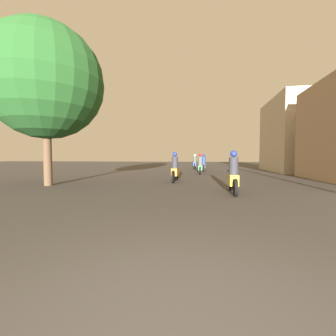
{
  "coord_description": "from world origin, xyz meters",
  "views": [
    {
      "loc": [
        0.18,
        -1.35,
        1.29
      ],
      "look_at": [
        -2.74,
        16.41,
        0.41
      ],
      "focal_mm": 24.0,
      "sensor_mm": 36.0,
      "label": 1
    }
  ],
  "objects_px": {
    "motorcycle_yellow": "(233,176)",
    "motorcycle_blue": "(195,163)",
    "motorcycle_black": "(204,164)",
    "building_right_far": "(299,135)",
    "street_tree": "(46,82)",
    "motorcycle_orange": "(175,170)",
    "motorcycle_green": "(200,166)"
  },
  "relations": [
    {
      "from": "motorcycle_orange",
      "to": "motorcycle_blue",
      "type": "xyz_separation_m",
      "value": [
        0.49,
        12.5,
        0.02
      ]
    },
    {
      "from": "motorcycle_black",
      "to": "street_tree",
      "type": "distance_m",
      "value": 14.22
    },
    {
      "from": "motorcycle_orange",
      "to": "street_tree",
      "type": "distance_m",
      "value": 7.25
    },
    {
      "from": "motorcycle_yellow",
      "to": "street_tree",
      "type": "bearing_deg",
      "value": 171.45
    },
    {
      "from": "street_tree",
      "to": "motorcycle_orange",
      "type": "bearing_deg",
      "value": 24.75
    },
    {
      "from": "motorcycle_black",
      "to": "street_tree",
      "type": "xyz_separation_m",
      "value": [
        -6.93,
        -11.75,
        4.0
      ]
    },
    {
      "from": "motorcycle_yellow",
      "to": "motorcycle_green",
      "type": "distance_m",
      "value": 8.94
    },
    {
      "from": "motorcycle_orange",
      "to": "motorcycle_blue",
      "type": "distance_m",
      "value": 12.51
    },
    {
      "from": "motorcycle_yellow",
      "to": "motorcycle_blue",
      "type": "xyz_separation_m",
      "value": [
        -2.05,
        15.95,
        0.03
      ]
    },
    {
      "from": "motorcycle_yellow",
      "to": "motorcycle_black",
      "type": "distance_m",
      "value": 12.71
    },
    {
      "from": "motorcycle_black",
      "to": "building_right_far",
      "type": "bearing_deg",
      "value": 8.15
    },
    {
      "from": "motorcycle_black",
      "to": "motorcycle_blue",
      "type": "distance_m",
      "value": 3.42
    },
    {
      "from": "motorcycle_yellow",
      "to": "street_tree",
      "type": "height_order",
      "value": "street_tree"
    },
    {
      "from": "motorcycle_green",
      "to": "street_tree",
      "type": "distance_m",
      "value": 11.12
    },
    {
      "from": "motorcycle_yellow",
      "to": "street_tree",
      "type": "distance_m",
      "value": 9.02
    },
    {
      "from": "motorcycle_orange",
      "to": "street_tree",
      "type": "relative_size",
      "value": 0.29
    },
    {
      "from": "motorcycle_black",
      "to": "motorcycle_blue",
      "type": "bearing_deg",
      "value": 108.74
    },
    {
      "from": "motorcycle_yellow",
      "to": "motorcycle_orange",
      "type": "height_order",
      "value": "motorcycle_orange"
    },
    {
      "from": "motorcycle_orange",
      "to": "motorcycle_black",
      "type": "bearing_deg",
      "value": 73.67
    },
    {
      "from": "motorcycle_yellow",
      "to": "motorcycle_orange",
      "type": "xyz_separation_m",
      "value": [
        -2.54,
        3.44,
        0.01
      ]
    },
    {
      "from": "building_right_far",
      "to": "motorcycle_yellow",
      "type": "bearing_deg",
      "value": -118.23
    },
    {
      "from": "motorcycle_green",
      "to": "motorcycle_blue",
      "type": "relative_size",
      "value": 0.89
    },
    {
      "from": "motorcycle_green",
      "to": "street_tree",
      "type": "height_order",
      "value": "street_tree"
    },
    {
      "from": "motorcycle_yellow",
      "to": "motorcycle_blue",
      "type": "height_order",
      "value": "motorcycle_blue"
    },
    {
      "from": "motorcycle_blue",
      "to": "motorcycle_black",
      "type": "bearing_deg",
      "value": -75.8
    },
    {
      "from": "street_tree",
      "to": "motorcycle_green",
      "type": "bearing_deg",
      "value": 49.82
    },
    {
      "from": "building_right_far",
      "to": "street_tree",
      "type": "distance_m",
      "value": 19.83
    },
    {
      "from": "motorcycle_blue",
      "to": "building_right_far",
      "type": "relative_size",
      "value": 0.27
    },
    {
      "from": "motorcycle_orange",
      "to": "street_tree",
      "type": "xyz_separation_m",
      "value": [
        -5.48,
        -2.53,
        4.01
      ]
    },
    {
      "from": "motorcycle_green",
      "to": "motorcycle_blue",
      "type": "height_order",
      "value": "motorcycle_blue"
    },
    {
      "from": "motorcycle_blue",
      "to": "motorcycle_orange",
      "type": "bearing_deg",
      "value": -94.31
    },
    {
      "from": "building_right_far",
      "to": "street_tree",
      "type": "relative_size",
      "value": 1.08
    }
  ]
}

